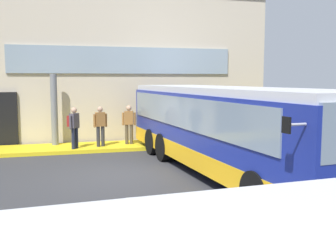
# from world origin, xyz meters

# --- Properties ---
(ground_plane) EXTENTS (80.00, 90.00, 0.02)m
(ground_plane) POSITION_xyz_m (0.00, 0.00, -0.01)
(ground_plane) COLOR #353538
(ground_plane) RESTS_ON ground
(bay_paint_stripes) EXTENTS (4.40, 3.96, 0.01)m
(bay_paint_stripes) POSITION_xyz_m (2.00, -4.20, 0.00)
(bay_paint_stripes) COLOR silver
(bay_paint_stripes) RESTS_ON ground
(terminal_building) EXTENTS (17.89, 13.80, 7.19)m
(terminal_building) POSITION_xyz_m (-0.66, 11.51, 3.59)
(terminal_building) COLOR beige
(terminal_building) RESTS_ON ground
(boarding_curb) EXTENTS (20.09, 2.00, 0.15)m
(boarding_curb) POSITION_xyz_m (0.00, 4.80, 0.07)
(boarding_curb) COLOR yellow
(boarding_curb) RESTS_ON ground
(entry_support_column) EXTENTS (0.28, 0.28, 3.02)m
(entry_support_column) POSITION_xyz_m (-2.11, 5.40, 1.66)
(entry_support_column) COLOR slate
(entry_support_column) RESTS_ON boarding_curb
(bus_main_foreground) EXTENTS (3.67, 11.65, 2.70)m
(bus_main_foreground) POSITION_xyz_m (3.15, -0.44, 1.33)
(bus_main_foreground) COLOR navy
(bus_main_foreground) RESTS_ON ground
(passenger_near_column) EXTENTS (0.50, 0.52, 1.68)m
(passenger_near_column) POSITION_xyz_m (-1.33, 4.23, 1.11)
(passenger_near_column) COLOR #1E2338
(passenger_near_column) RESTS_ON boarding_curb
(passenger_by_doorway) EXTENTS (0.58, 0.30, 1.68)m
(passenger_by_doorway) POSITION_xyz_m (-0.26, 4.47, 1.08)
(passenger_by_doorway) COLOR #2D2D33
(passenger_by_doorway) RESTS_ON boarding_curb
(passenger_at_curb_edge) EXTENTS (0.58, 0.30, 1.68)m
(passenger_at_curb_edge) POSITION_xyz_m (0.99, 4.79, 1.08)
(passenger_at_curb_edge) COLOR #4C4233
(passenger_at_curb_edge) RESTS_ON boarding_curb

